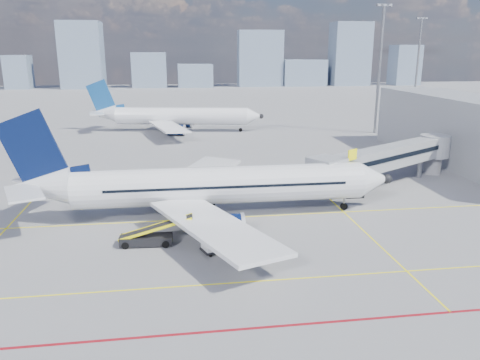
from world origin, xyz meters
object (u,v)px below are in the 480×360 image
object	(u,v)px
second_aircraft	(174,116)
ramp_worker	(264,249)
main_aircraft	(205,186)
cargo_dolly	(221,240)
baggage_tug	(248,256)
belt_loader	(148,238)

from	to	relation	value
second_aircraft	ramp_worker	distance (m)	65.17
main_aircraft	cargo_dolly	distance (m)	9.27
main_aircraft	cargo_dolly	bearing A→B (deg)	-85.15
cargo_dolly	ramp_worker	bearing A→B (deg)	-48.82
main_aircraft	ramp_worker	size ratio (longest dim) A/B	24.20
second_aircraft	ramp_worker	size ratio (longest dim) A/B	22.57
baggage_tug	cargo_dolly	world-z (taller)	cargo_dolly
belt_loader	baggage_tug	bearing A→B (deg)	-28.94
baggage_tug	cargo_dolly	size ratio (longest dim) A/B	0.69
main_aircraft	cargo_dolly	xyz separation A→B (m)	(0.72, -8.98, -2.22)
second_aircraft	belt_loader	xyz separation A→B (m)	(-2.72, -60.70, -2.54)
cargo_dolly	ramp_worker	xyz separation A→B (m)	(3.40, -1.83, -0.18)
cargo_dolly	second_aircraft	bearing A→B (deg)	72.66
main_aircraft	ramp_worker	world-z (taller)	main_aircraft
main_aircraft	ramp_worker	distance (m)	11.81
second_aircraft	belt_loader	bearing A→B (deg)	-82.80
main_aircraft	belt_loader	bearing A→B (deg)	-128.89
main_aircraft	baggage_tug	xyz separation A→B (m)	(2.60, -11.85, -2.48)
main_aircraft	second_aircraft	bearing A→B (deg)	93.23
second_aircraft	baggage_tug	world-z (taller)	second_aircraft
second_aircraft	ramp_worker	world-z (taller)	second_aircraft
baggage_tug	cargo_dolly	bearing A→B (deg)	102.60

